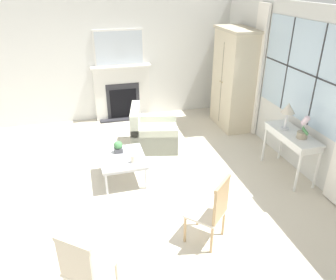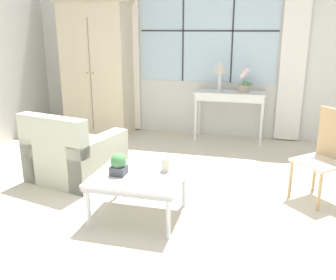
{
  "view_description": "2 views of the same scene",
  "coord_description": "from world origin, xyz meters",
  "px_view_note": "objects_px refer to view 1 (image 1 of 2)",
  "views": [
    {
      "loc": [
        4.69,
        -0.62,
        3.17
      ],
      "look_at": [
        0.24,
        0.59,
        0.86
      ],
      "focal_mm": 35.0,
      "sensor_mm": 36.0,
      "label": 1
    },
    {
      "loc": [
        0.96,
        -3.24,
        1.79
      ],
      "look_at": [
        0.0,
        0.45,
        0.63
      ],
      "focal_mm": 40.0,
      "sensor_mm": 36.0,
      "label": 2
    }
  ],
  "objects_px": {
    "armchair_upholstered": "(153,134)",
    "potted_plant_small": "(118,147)",
    "accent_chair_wooden": "(83,267)",
    "coffee_table": "(123,159)",
    "fireplace": "(122,89)",
    "pillar_candle": "(133,159)",
    "side_chair_wooden": "(213,208)",
    "console_table": "(292,138)",
    "armoire": "(234,79)",
    "table_lamp": "(288,110)",
    "potted_orchid": "(304,129)"
  },
  "relations": [
    {
      "from": "potted_orchid",
      "to": "console_table",
      "type": "bearing_deg",
      "value": -173.65
    },
    {
      "from": "fireplace",
      "to": "armchair_upholstered",
      "type": "relative_size",
      "value": 1.92
    },
    {
      "from": "console_table",
      "to": "fireplace",
      "type": "bearing_deg",
      "value": -143.96
    },
    {
      "from": "potted_plant_small",
      "to": "fireplace",
      "type": "bearing_deg",
      "value": 170.34
    },
    {
      "from": "accent_chair_wooden",
      "to": "coffee_table",
      "type": "height_order",
      "value": "accent_chair_wooden"
    },
    {
      "from": "armchair_upholstered",
      "to": "console_table",
      "type": "bearing_deg",
      "value": 51.11
    },
    {
      "from": "accent_chair_wooden",
      "to": "potted_plant_small",
      "type": "relative_size",
      "value": 4.48
    },
    {
      "from": "accent_chair_wooden",
      "to": "pillar_candle",
      "type": "xyz_separation_m",
      "value": [
        -2.07,
        0.86,
        -0.02
      ]
    },
    {
      "from": "fireplace",
      "to": "potted_orchid",
      "type": "xyz_separation_m",
      "value": [
        3.55,
        2.45,
        0.24
      ]
    },
    {
      "from": "potted_orchid",
      "to": "coffee_table",
      "type": "xyz_separation_m",
      "value": [
        -0.78,
        -2.85,
        -0.57
      ]
    },
    {
      "from": "armchair_upholstered",
      "to": "side_chair_wooden",
      "type": "xyz_separation_m",
      "value": [
        2.88,
        0.14,
        0.27
      ]
    },
    {
      "from": "fireplace",
      "to": "potted_plant_small",
      "type": "xyz_separation_m",
      "value": [
        2.58,
        -0.44,
        -0.19
      ]
    },
    {
      "from": "table_lamp",
      "to": "armchair_upholstered",
      "type": "relative_size",
      "value": 0.43
    },
    {
      "from": "coffee_table",
      "to": "table_lamp",
      "type": "bearing_deg",
      "value": 81.62
    },
    {
      "from": "side_chair_wooden",
      "to": "coffee_table",
      "type": "height_order",
      "value": "side_chair_wooden"
    },
    {
      "from": "armoire",
      "to": "pillar_candle",
      "type": "xyz_separation_m",
      "value": [
        1.88,
        -2.62,
        -0.61
      ]
    },
    {
      "from": "potted_orchid",
      "to": "side_chair_wooden",
      "type": "height_order",
      "value": "potted_orchid"
    },
    {
      "from": "table_lamp",
      "to": "side_chair_wooden",
      "type": "distance_m",
      "value": 2.41
    },
    {
      "from": "table_lamp",
      "to": "pillar_candle",
      "type": "height_order",
      "value": "table_lamp"
    },
    {
      "from": "pillar_candle",
      "to": "console_table",
      "type": "bearing_deg",
      "value": 82.58
    },
    {
      "from": "fireplace",
      "to": "coffee_table",
      "type": "bearing_deg",
      "value": -8.22
    },
    {
      "from": "potted_orchid",
      "to": "accent_chair_wooden",
      "type": "relative_size",
      "value": 0.43
    },
    {
      "from": "armchair_upholstered",
      "to": "potted_plant_small",
      "type": "xyz_separation_m",
      "value": [
        0.9,
        -0.8,
        0.27
      ]
    },
    {
      "from": "armchair_upholstered",
      "to": "pillar_candle",
      "type": "distance_m",
      "value": 1.47
    },
    {
      "from": "coffee_table",
      "to": "pillar_candle",
      "type": "xyz_separation_m",
      "value": [
        0.23,
        0.15,
        0.11
      ]
    },
    {
      "from": "console_table",
      "to": "side_chair_wooden",
      "type": "height_order",
      "value": "side_chair_wooden"
    },
    {
      "from": "potted_orchid",
      "to": "pillar_candle",
      "type": "bearing_deg",
      "value": -101.59
    },
    {
      "from": "console_table",
      "to": "potted_orchid",
      "type": "xyz_separation_m",
      "value": [
        0.21,
        0.02,
        0.26
      ]
    },
    {
      "from": "armchair_upholstered",
      "to": "potted_plant_small",
      "type": "relative_size",
      "value": 5.23
    },
    {
      "from": "fireplace",
      "to": "armchair_upholstered",
      "type": "bearing_deg",
      "value": 12.3
    },
    {
      "from": "armoire",
      "to": "table_lamp",
      "type": "height_order",
      "value": "armoire"
    },
    {
      "from": "table_lamp",
      "to": "armchair_upholstered",
      "type": "xyz_separation_m",
      "value": [
        -1.5,
        -2.01,
        -0.89
      ]
    },
    {
      "from": "side_chair_wooden",
      "to": "accent_chair_wooden",
      "type": "distance_m",
      "value": 1.7
    },
    {
      "from": "potted_orchid",
      "to": "armchair_upholstered",
      "type": "bearing_deg",
      "value": -131.87
    },
    {
      "from": "armoire",
      "to": "accent_chair_wooden",
      "type": "height_order",
      "value": "armoire"
    },
    {
      "from": "table_lamp",
      "to": "potted_orchid",
      "type": "xyz_separation_m",
      "value": [
        0.38,
        0.07,
        -0.19
      ]
    },
    {
      "from": "fireplace",
      "to": "armoire",
      "type": "height_order",
      "value": "armoire"
    },
    {
      "from": "armoire",
      "to": "potted_plant_small",
      "type": "distance_m",
      "value": 3.22
    },
    {
      "from": "table_lamp",
      "to": "coffee_table",
      "type": "bearing_deg",
      "value": -98.38
    },
    {
      "from": "side_chair_wooden",
      "to": "coffee_table",
      "type": "relative_size",
      "value": 1.14
    },
    {
      "from": "armchair_upholstered",
      "to": "side_chair_wooden",
      "type": "bearing_deg",
      "value": 2.77
    },
    {
      "from": "fireplace",
      "to": "side_chair_wooden",
      "type": "bearing_deg",
      "value": 6.32
    },
    {
      "from": "armchair_upholstered",
      "to": "potted_plant_small",
      "type": "distance_m",
      "value": 1.24
    },
    {
      "from": "fireplace",
      "to": "coffee_table",
      "type": "distance_m",
      "value": 2.81
    },
    {
      "from": "side_chair_wooden",
      "to": "coffee_table",
      "type": "xyz_separation_m",
      "value": [
        -1.79,
        -0.9,
        -0.15
      ]
    },
    {
      "from": "console_table",
      "to": "coffee_table",
      "type": "distance_m",
      "value": 2.9
    },
    {
      "from": "console_table",
      "to": "coffee_table",
      "type": "height_order",
      "value": "console_table"
    },
    {
      "from": "table_lamp",
      "to": "pillar_candle",
      "type": "relative_size",
      "value": 3.21
    },
    {
      "from": "armoire",
      "to": "potted_orchid",
      "type": "height_order",
      "value": "armoire"
    },
    {
      "from": "fireplace",
      "to": "pillar_candle",
      "type": "distance_m",
      "value": 3.01
    }
  ]
}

